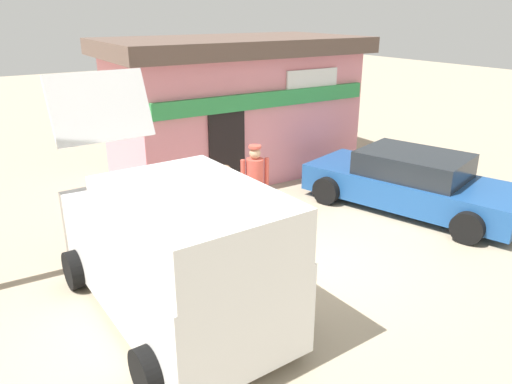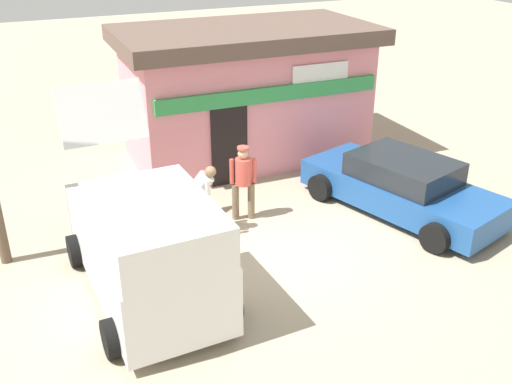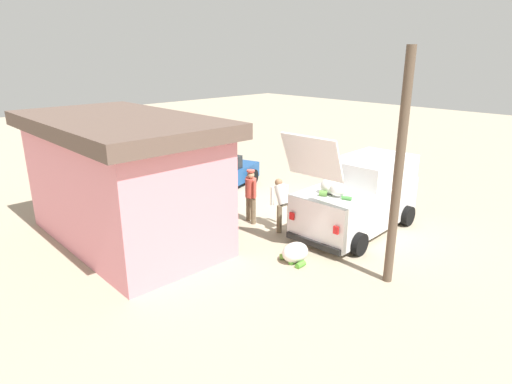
{
  "view_description": "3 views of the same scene",
  "coord_description": "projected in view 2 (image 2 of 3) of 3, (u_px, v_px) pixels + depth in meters",
  "views": [
    {
      "loc": [
        -5.03,
        -5.85,
        4.08
      ],
      "look_at": [
        -0.27,
        1.45,
        0.81
      ],
      "focal_mm": 34.19,
      "sensor_mm": 36.0,
      "label": 1
    },
    {
      "loc": [
        -4.55,
        -8.81,
        6.08
      ],
      "look_at": [
        -0.28,
        0.72,
        1.07
      ],
      "focal_mm": 41.49,
      "sensor_mm": 36.0,
      "label": 2
    },
    {
      "loc": [
        -9.23,
        10.27,
        5.03
      ],
      "look_at": [
        -0.17,
        1.45,
        0.93
      ],
      "focal_mm": 30.39,
      "sensor_mm": 36.0,
      "label": 3
    }
  ],
  "objects": [
    {
      "name": "customer_bending",
      "position": [
        199.0,
        194.0,
        11.88
      ],
      "size": [
        0.7,
        0.63,
        1.5
      ],
      "color": "#726047",
      "rests_on": "ground_plane"
    },
    {
      "name": "ground_plane",
      "position": [
        284.0,
        253.0,
        11.55
      ],
      "size": [
        60.0,
        60.0,
        0.0
      ],
      "primitive_type": "plane",
      "color": "tan"
    },
    {
      "name": "paint_bucket",
      "position": [
        386.0,
        172.0,
        14.6
      ],
      "size": [
        0.28,
        0.28,
        0.41
      ],
      "primitive_type": "cylinder",
      "color": "blue",
      "rests_on": "ground_plane"
    },
    {
      "name": "vendor_standing",
      "position": [
        243.0,
        178.0,
        12.45
      ],
      "size": [
        0.55,
        0.42,
        1.66
      ],
      "color": "#726047",
      "rests_on": "ground_plane"
    },
    {
      "name": "parked_sedan",
      "position": [
        402.0,
        186.0,
        12.96
      ],
      "size": [
        3.1,
        4.81,
        1.25
      ],
      "color": "#1E4C8C",
      "rests_on": "ground_plane"
    },
    {
      "name": "unloaded_banana_pile",
      "position": [
        109.0,
        212.0,
        12.62
      ],
      "size": [
        0.76,
        0.75,
        0.49
      ],
      "color": "silver",
      "rests_on": "ground_plane"
    },
    {
      "name": "storefront_bar",
      "position": [
        246.0,
        92.0,
        15.4
      ],
      "size": [
        6.51,
        3.71,
        3.44
      ],
      "color": "pink",
      "rests_on": "ground_plane"
    },
    {
      "name": "delivery_van",
      "position": [
        146.0,
        244.0,
        9.88
      ],
      "size": [
        2.29,
        4.63,
        3.15
      ],
      "color": "white",
      "rests_on": "ground_plane"
    }
  ]
}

